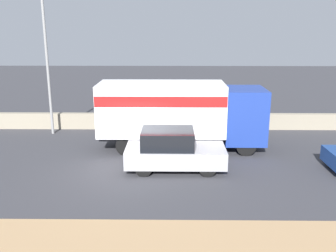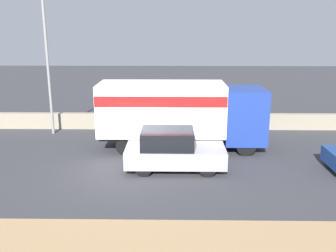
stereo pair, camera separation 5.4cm
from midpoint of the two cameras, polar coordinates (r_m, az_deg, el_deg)
ground_plane at (r=15.10m, az=-4.89°, el=-6.68°), size 80.00×80.00×0.00m
stone_wall_backdrop at (r=20.83m, az=-3.30°, el=0.75°), size 60.00×0.35×0.88m
street_lamp at (r=20.20m, az=-18.14°, el=10.88°), size 0.56×0.28×7.61m
box_truck at (r=17.10m, az=1.46°, el=2.46°), size 7.53×2.36×3.08m
car_hatchback at (r=14.86m, az=0.66°, el=-3.73°), size 3.94×1.76×1.63m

